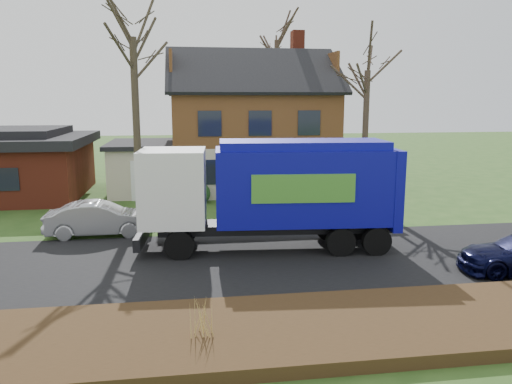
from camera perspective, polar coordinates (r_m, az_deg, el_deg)
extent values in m
plane|color=#284A18|center=(16.41, -1.00, -7.99)|extent=(120.00, 120.00, 0.00)
cube|color=black|center=(16.40, -1.00, -7.96)|extent=(80.00, 7.00, 0.02)
cube|color=#312010|center=(11.50, 2.50, -15.61)|extent=(80.00, 3.50, 0.30)
cube|color=#BDB098|center=(29.95, -0.64, 3.13)|extent=(9.00, 7.50, 2.70)
cube|color=#512E17|center=(29.72, -0.65, 8.39)|extent=(9.00, 7.50, 2.80)
cube|color=maroon|center=(31.39, 4.74, 16.45)|extent=(0.70, 0.90, 1.60)
cube|color=#BDB098|center=(29.28, -12.63, 2.60)|extent=(3.50, 5.50, 2.60)
cube|color=black|center=(29.12, -12.74, 5.37)|extent=(3.90, 5.90, 0.24)
cylinder|color=black|center=(16.70, -8.75, -6.02)|extent=(1.01, 0.40, 0.98)
cylinder|color=black|center=(18.60, -8.27, -4.28)|extent=(1.01, 0.40, 0.98)
cylinder|color=black|center=(17.12, 9.64, -5.63)|extent=(1.01, 0.40, 0.98)
cylinder|color=black|center=(18.98, 8.23, -3.97)|extent=(1.01, 0.40, 0.98)
cylinder|color=black|center=(17.45, 13.59, -5.47)|extent=(1.01, 0.40, 0.98)
cylinder|color=black|center=(19.28, 11.81, -3.86)|extent=(1.01, 0.40, 0.98)
cube|color=black|center=(17.62, 2.30, -3.96)|extent=(8.20, 1.72, 0.33)
cube|color=white|center=(17.28, -9.44, 0.59)|extent=(2.34, 2.52, 2.55)
cube|color=black|center=(17.38, -12.87, 1.00)|extent=(0.23, 2.08, 0.85)
cube|color=black|center=(17.80, -12.92, -5.02)|extent=(0.41, 2.38, 0.43)
cube|color=#0B0B88|center=(17.43, 5.27, 0.78)|extent=(6.12, 2.79, 2.55)
cube|color=#0B0B88|center=(17.25, 5.35, 5.43)|extent=(5.81, 2.49, 0.28)
cube|color=#0B0B88|center=(18.20, 14.86, 0.58)|extent=(0.51, 2.43, 2.74)
cube|color=#438C2E|center=(16.23, 5.47, 0.38)|extent=(3.40, 0.29, 0.95)
cube|color=#438C2E|center=(18.57, 4.24, 1.69)|extent=(3.40, 0.29, 0.95)
imported|color=#A9ACB1|center=(20.26, -17.45, -2.93)|extent=(4.06, 1.52, 1.32)
cylinder|color=#3C3324|center=(23.66, -13.50, 7.25)|extent=(0.33, 0.33, 7.95)
cylinder|color=#423327|center=(25.79, 12.35, 6.06)|extent=(0.30, 0.30, 6.62)
cylinder|color=#3C2D24|center=(38.13, 2.35, 9.85)|extent=(0.36, 0.36, 9.52)
cone|color=tan|center=(10.85, -6.28, -13.91)|extent=(0.04, 0.04, 0.87)
cone|color=tan|center=(10.84, -7.03, -13.93)|extent=(0.04, 0.04, 0.87)
cone|color=tan|center=(10.85, -5.53, -13.89)|extent=(0.04, 0.04, 0.87)
cone|color=tan|center=(10.95, -6.30, -13.67)|extent=(0.04, 0.04, 0.87)
cone|color=tan|center=(10.75, -6.25, -14.15)|extent=(0.04, 0.04, 0.87)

